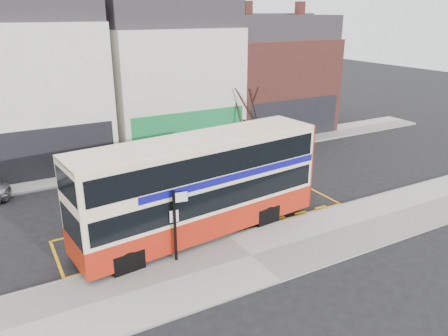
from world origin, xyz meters
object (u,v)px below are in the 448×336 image
double_decker_bus (201,185)px  car_white (240,144)px  bus_stop_post (176,219)px  car_grey (122,165)px  street_tree_right (245,95)px

double_decker_bus → car_white: bearing=44.0°
bus_stop_post → car_grey: bearing=92.8°
double_decker_bus → car_grey: size_ratio=2.53×
bus_stop_post → car_grey: (0.94, 10.58, -1.20)m
double_decker_bus → street_tree_right: street_tree_right is taller
double_decker_bus → bus_stop_post: bearing=-144.3°
car_grey → bus_stop_post: bearing=-172.3°
car_white → street_tree_right: size_ratio=0.88×
double_decker_bus → bus_stop_post: 2.61m
street_tree_right → car_grey: bearing=-171.1°
car_grey → street_tree_right: (9.62, 1.50, 3.22)m
car_grey → car_white: car_grey is taller
double_decker_bus → bus_stop_post: size_ratio=3.84×
car_grey → street_tree_right: street_tree_right is taller
street_tree_right → double_decker_bus: bearing=-129.8°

